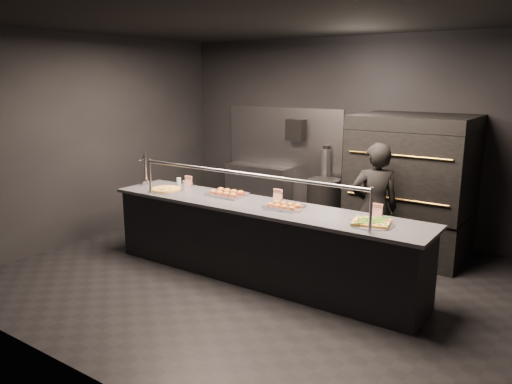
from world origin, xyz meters
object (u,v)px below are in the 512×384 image
at_px(service_counter, 259,241).
at_px(trash_bin, 323,206).
at_px(pizza_oven, 412,185).
at_px(slider_tray_b, 284,206).
at_px(towel_dispenser, 296,130).
at_px(round_pizza, 166,189).
at_px(prep_shelf, 258,191).
at_px(square_pizza, 371,222).
at_px(slider_tray_a, 227,193).
at_px(beer_tap, 146,175).
at_px(fire_extinguisher, 326,163).
at_px(worker, 374,209).

bearing_deg(service_counter, trash_bin, 95.54).
relative_size(pizza_oven, slider_tray_b, 3.88).
height_order(pizza_oven, towel_dispenser, pizza_oven).
relative_size(round_pizza, trash_bin, 0.55).
xyz_separation_m(prep_shelf, square_pizza, (3.00, -2.34, 0.49)).
bearing_deg(prep_shelf, towel_dispenser, 5.71).
height_order(round_pizza, trash_bin, round_pizza).
distance_m(prep_shelf, slider_tray_a, 2.44).
relative_size(service_counter, round_pizza, 8.75).
bearing_deg(square_pizza, slider_tray_b, 178.26).
bearing_deg(towel_dispenser, beer_tap, -112.96).
distance_m(towel_dispenser, fire_extinguisher, 0.74).
xyz_separation_m(pizza_oven, slider_tray_b, (-0.87, -1.88, -0.02)).
height_order(fire_extinguisher, round_pizza, fire_extinguisher).
xyz_separation_m(towel_dispenser, round_pizza, (-0.55, -2.47, -0.61)).
bearing_deg(pizza_oven, towel_dispenser, 166.86).
relative_size(towel_dispenser, beer_tap, 0.67).
xyz_separation_m(fire_extinguisher, trash_bin, (0.15, -0.34, -0.63)).
xyz_separation_m(pizza_oven, prep_shelf, (-2.80, 0.42, -0.52)).
relative_size(towel_dispenser, round_pizza, 0.75).
relative_size(service_counter, slider_tray_b, 8.32).
height_order(service_counter, towel_dispenser, towel_dispenser).
distance_m(square_pizza, worker, 1.06).
relative_size(beer_tap, worker, 0.32).
height_order(prep_shelf, worker, worker).
bearing_deg(trash_bin, pizza_oven, -6.56).
xyz_separation_m(fire_extinguisher, worker, (1.39, -1.42, -0.24)).
xyz_separation_m(slider_tray_a, square_pizza, (2.00, -0.17, -0.01)).
relative_size(beer_tap, slider_tray_b, 1.06).
bearing_deg(slider_tray_b, slider_tray_a, 171.89).
relative_size(fire_extinguisher, trash_bin, 0.59).
bearing_deg(trash_bin, round_pizza, -120.32).
bearing_deg(round_pizza, prep_shelf, 93.58).
distance_m(round_pizza, square_pizza, 2.85).
xyz_separation_m(towel_dispenser, beer_tap, (-1.01, -2.39, -0.48)).
relative_size(trash_bin, worker, 0.53).
relative_size(slider_tray_a, square_pizza, 1.02).
xyz_separation_m(prep_shelf, worker, (2.64, -1.34, 0.37)).
xyz_separation_m(pizza_oven, fire_extinguisher, (-1.55, 0.50, 0.09)).
xyz_separation_m(round_pizza, trash_bin, (1.25, 2.14, -0.51)).
distance_m(round_pizza, slider_tray_a, 0.88).
bearing_deg(prep_shelf, slider_tray_a, -65.26).
height_order(prep_shelf, fire_extinguisher, fire_extinguisher).
distance_m(pizza_oven, square_pizza, 1.93).
relative_size(prep_shelf, worker, 0.74).
xyz_separation_m(prep_shelf, fire_extinguisher, (1.25, 0.08, 0.61)).
bearing_deg(slider_tray_b, towel_dispenser, 117.45).
distance_m(towel_dispenser, slider_tray_b, 2.74).
bearing_deg(service_counter, worker, 43.17).
height_order(towel_dispenser, trash_bin, towel_dispenser).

